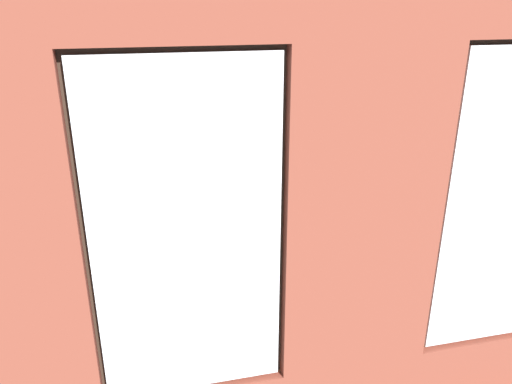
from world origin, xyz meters
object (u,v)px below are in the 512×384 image
Objects in this scene: couch_left at (471,218)px; potted_plant_between_couches at (431,275)px; papasan_chair at (177,179)px; cup_ceramic at (234,222)px; potted_plant_corner_near_left at (401,146)px; coffee_table at (223,227)px; couch_by_window at (264,349)px; potted_plant_mid_room_small at (300,213)px; remote_black at (206,220)px; potted_plant_foreground_right at (26,171)px; remote_gray at (223,222)px; remote_silver at (255,214)px.

potted_plant_between_couches is (1.66, 1.70, 0.41)m from couch_left.
potted_plant_between_couches reaches higher than papasan_chair.
potted_plant_corner_near_left reaches higher than cup_ceramic.
coffee_table is at bearing -92.36° from couch_left.
couch_left is 18.38× the size of cup_ceramic.
couch_by_window is 3.70m from papasan_chair.
couch_left is at bearing 162.40° from potted_plant_mid_room_small.
remote_black is 0.11× the size of potted_plant_foreground_right.
potted_plant_mid_room_small is 3.68m from potted_plant_foreground_right.
cup_ceramic is 1.03m from potted_plant_mid_room_small.
potted_plant_between_couches is (-1.37, 2.01, 0.28)m from remote_gray.
potted_plant_corner_near_left is at bearing -177.41° from papasan_chair.
couch_by_window is 5.03m from potted_plant_corner_near_left.
cup_ceramic is 0.07× the size of potted_plant_foreground_right.
potted_plant_between_couches is (-1.76, 3.61, 0.29)m from papasan_chair.
potted_plant_corner_near_left is (-1.81, -3.78, -0.09)m from potted_plant_between_couches.
coffee_table is 0.95× the size of potted_plant_foreground_right.
couch_by_window reaches higher than remote_silver.
papasan_chair is 2.13× the size of potted_plant_mid_room_small.
couch_left is 5.77m from potted_plant_foreground_right.
potted_plant_corner_near_left reaches higher than couch_left.
potted_plant_between_couches is at bearing 64.38° from potted_plant_corner_near_left.
potted_plant_foreground_right is at bearing -36.11° from coffee_table.
remote_black is 1.00× the size of remote_gray.
couch_by_window reaches higher than remote_black.
potted_plant_between_couches reaches higher than coffee_table.
potted_plant_mid_room_small reaches higher than coffee_table.
coffee_table is 8.60× the size of remote_gray.
couch_by_window is 2.18m from remote_black.
remote_silver is 0.13× the size of potted_plant_between_couches.
potted_plant_corner_near_left is (-2.78, -1.64, 0.19)m from remote_silver.
remote_black and remote_gray have the same top height.
remote_silver is 0.15× the size of papasan_chair.
remote_gray is 0.32× the size of potted_plant_mid_room_small.
cup_ceramic reaches higher than remote_black.
coffee_table is (3.03, -0.31, 0.07)m from couch_left.
couch_by_window is 1.48m from potted_plant_between_couches.
cup_ceramic reaches higher than remote_silver.
potted_plant_mid_room_small is at bearing -162.74° from coffee_table.
potted_plant_foreground_right is (3.73, -3.73, -0.05)m from potted_plant_between_couches.
couch_left is (-3.07, -1.76, 0.00)m from couch_by_window.
coffee_table is 0.43m from remote_silver.
couch_by_window is 11.36× the size of remote_silver.
couch_by_window reaches higher than cup_ceramic.
potted_plant_corner_near_left is at bearing -179.52° from potted_plant_foreground_right.
cup_ceramic is (-0.16, -1.97, 0.17)m from couch_by_window.
potted_plant_between_couches is 5.27m from potted_plant_foreground_right.
remote_gray is 0.13× the size of potted_plant_corner_near_left.
papasan_chair is 4.03m from potted_plant_between_couches.
coffee_table is 2.72× the size of potted_plant_mid_room_small.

